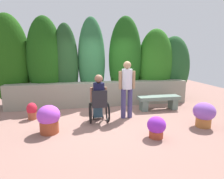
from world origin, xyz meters
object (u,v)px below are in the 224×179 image
Objects in this scene: stone_bench at (159,101)px; flower_pot_red_accent at (204,114)px; flower_pot_terracotta_by_wall at (32,111)px; flower_pot_purple_near at (49,119)px; person_standing_companion at (127,86)px; flower_pot_small_foreground at (156,127)px; person_in_wheelchair at (99,100)px.

stone_bench is 1.69m from flower_pot_red_accent.
flower_pot_red_accent is (4.49, -1.42, 0.10)m from flower_pot_terracotta_by_wall.
flower_pot_red_accent is at bearing -5.08° from flower_pot_purple_near.
stone_bench is 1.54m from person_standing_companion.
flower_pot_terracotta_by_wall reaches higher than stone_bench.
person_standing_companion is 2.15m from flower_pot_red_accent.
flower_pot_small_foreground is at bearing -81.32° from person_standing_companion.
person_standing_companion is at bearing 12.68° from person_in_wheelchair.
stone_bench is 2.08× the size of flower_pot_purple_near.
person_in_wheelchair is 0.93m from person_standing_companion.
person_in_wheelchair reaches higher than flower_pot_small_foreground.
flower_pot_small_foreground is (1.16, -1.21, -0.37)m from person_in_wheelchair.
flower_pot_purple_near is at bearing -60.17° from flower_pot_terracotta_by_wall.
flower_pot_purple_near is at bearing 163.44° from flower_pot_small_foreground.
flower_pot_terracotta_by_wall is at bearing 162.49° from flower_pot_red_accent.
person_in_wheelchair reaches higher than flower_pot_purple_near.
stone_bench is 2.87× the size of flower_pot_small_foreground.
person_standing_companion is 3.39× the size of flower_pot_terracotta_by_wall.
flower_pot_purple_near is 2.52m from flower_pot_small_foreground.
flower_pot_red_accent is at bearing -18.53° from person_in_wheelchair.
flower_pot_terracotta_by_wall is 1.00× the size of flower_pot_small_foreground.
flower_pot_purple_near reaches higher than flower_pot_terracotta_by_wall.
person_standing_companion is at bearing -148.56° from stone_bench.
flower_pot_small_foreground is at bearing -165.76° from flower_pot_red_accent.
flower_pot_terracotta_by_wall is 0.76× the size of flower_pot_red_accent.
stone_bench is 3.60m from flower_pot_purple_near.
person_standing_companion is 3.38× the size of flower_pot_small_foreground.
flower_pot_small_foreground is (3.03, -1.79, -0.00)m from flower_pot_terracotta_by_wall.
person_in_wheelchair is 2.77m from flower_pot_red_accent.
flower_pot_red_accent reaches higher than stone_bench.
stone_bench is 2.89× the size of flower_pot_terracotta_by_wall.
flower_pot_purple_near is at bearing -159.29° from person_in_wheelchair.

